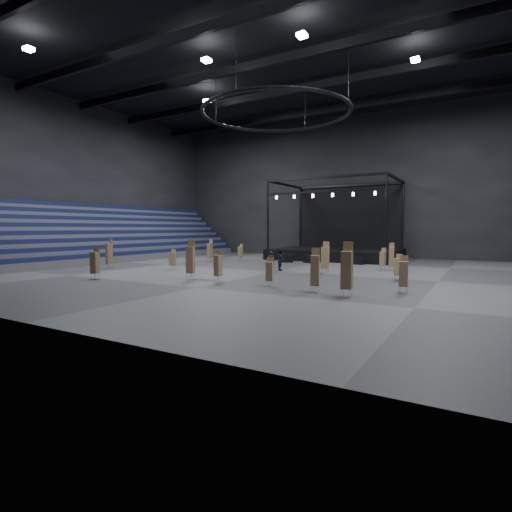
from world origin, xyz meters
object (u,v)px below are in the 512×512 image
Objects in this scene: stage at (338,247)px; flight_case_right at (359,261)px; chair_stack_7 at (210,250)px; chair_stack_12 at (325,257)px; chair_stack_3 at (404,273)px; chair_stack_4 at (270,271)px; chair_stack_9 at (383,258)px; chair_stack_6 at (315,270)px; chair_stack_14 at (347,269)px; flight_case_mid at (309,259)px; chair_stack_8 at (173,259)px; crew_member at (282,260)px; man_center at (271,261)px; chair_stack_0 at (95,262)px; chair_stack_11 at (109,254)px; chair_stack_1 at (392,257)px; chair_stack_10 at (218,265)px; chair_stack_5 at (398,266)px; chair_stack_2 at (240,252)px; chair_stack_13 at (190,259)px; flight_case_left at (287,258)px.

flight_case_right is (4.29, -6.39, -1.10)m from stage.
chair_stack_7 is 0.95× the size of chair_stack_12.
chair_stack_7 reaches higher than chair_stack_3.
chair_stack_4 is 18.87m from chair_stack_7.
chair_stack_12 is (-3.26, -5.36, 0.32)m from chair_stack_9.
chair_stack_14 is at bearing -32.34° from chair_stack_6.
chair_stack_8 is (-7.54, -12.61, 0.58)m from flight_case_mid.
crew_member is (-6.79, 9.50, -0.35)m from chair_stack_6.
crew_member is at bearing -145.60° from man_center.
chair_stack_14 reaches higher than chair_stack_0.
chair_stack_11 reaches higher than chair_stack_6.
chair_stack_1 is 10.23m from man_center.
chair_stack_9 is 0.66× the size of chair_stack_14.
flight_case_mid is at bearing 94.97° from chair_stack_10.
chair_stack_8 is (-12.59, -13.22, 0.64)m from flight_case_right.
chair_stack_10 reaches higher than flight_case_mid.
crew_member is at bearing 18.42° from chair_stack_8.
chair_stack_1 reaches higher than chair_stack_5.
chair_stack_4 is 0.85× the size of chair_stack_10.
stage is 5.54× the size of chair_stack_6.
chair_stack_13 is (5.31, -15.07, 0.42)m from chair_stack_2.
chair_stack_7 is 15.37m from chair_stack_12.
crew_member is (14.15, 6.20, -0.42)m from chair_stack_11.
chair_stack_1 is 1.26× the size of chair_stack_2.
chair_stack_10 is 13.49m from chair_stack_11.
chair_stack_3 is 9.67m from chair_stack_12.
man_center is at bearing -134.62° from chair_stack_9.
chair_stack_10 is 9.81m from chair_stack_14.
chair_stack_6 is (2.66, -18.48, 0.94)m from flight_case_right.
chair_stack_4 is 0.94× the size of chair_stack_9.
man_center is at bearing 35.73° from chair_stack_11.
chair_stack_8 is 6.03m from chair_stack_11.
man_center is at bearing -88.03° from flight_case_mid.
crew_member is (-8.81, 10.13, -0.55)m from chair_stack_14.
flight_case_right is 17.90m from chair_stack_10.
chair_stack_7 reaches higher than chair_stack_0.
chair_stack_10 is at bearing -91.59° from stage.
stage is 5.21× the size of chair_stack_11.
flight_case_mid is at bearing 50.97° from chair_stack_8.
chair_stack_10 is at bearing 5.43° from chair_stack_11.
chair_stack_3 is at bearing 11.72° from chair_stack_6.
chair_stack_7 reaches higher than chair_stack_4.
chair_stack_14 is at bearing -136.72° from chair_stack_3.
stage is 7.37× the size of chair_stack_2.
chair_stack_12 is at bearing 26.60° from chair_stack_0.
chair_stack_6 is 1.38× the size of chair_stack_8.
chair_stack_3 reaches higher than chair_stack_9.
chair_stack_0 is 13.80m from man_center.
man_center is (0.20, 7.41, -0.25)m from chair_stack_10.
crew_member is at bearing -67.51° from flight_case_left.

